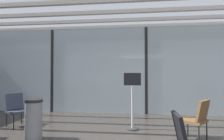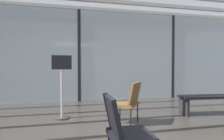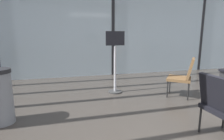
% 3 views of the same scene
% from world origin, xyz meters
% --- Properties ---
extents(glass_curtain_wall, '(14.00, 0.08, 3.10)m').
position_xyz_m(glass_curtain_wall, '(0.00, 5.20, 1.55)').
color(glass_curtain_wall, silver).
rests_on(glass_curtain_wall, ground).
extents(window_mullion_1, '(0.10, 0.12, 3.10)m').
position_xyz_m(window_mullion_1, '(0.00, 5.20, 1.55)').
color(window_mullion_1, black).
rests_on(window_mullion_1, ground).
extents(window_mullion_2, '(0.10, 0.12, 3.10)m').
position_xyz_m(window_mullion_2, '(3.50, 5.20, 1.55)').
color(window_mullion_2, black).
rests_on(window_mullion_2, ground).
extents(parked_airplane, '(11.41, 4.56, 4.56)m').
position_xyz_m(parked_airplane, '(-1.27, 11.10, 2.28)').
color(parked_airplane, '#B2BCD6').
rests_on(parked_airplane, ground).
extents(lounge_chair_3, '(0.71, 0.70, 0.87)m').
position_xyz_m(lounge_chair_3, '(0.92, 2.58, 0.49)').
color(lounge_chair_3, brown).
rests_on(lounge_chair_3, ground).
extents(lounge_chair_7, '(0.53, 0.49, 0.87)m').
position_xyz_m(lounge_chair_7, '(0.34, 1.00, 0.49)').
color(lounge_chair_7, black).
rests_on(lounge_chair_7, ground).
extents(trash_bin, '(0.38, 0.38, 0.86)m').
position_xyz_m(trash_bin, '(-2.57, 2.21, 0.43)').
color(trash_bin, slate).
rests_on(trash_bin, ground).
extents(info_sign, '(0.44, 0.32, 1.44)m').
position_xyz_m(info_sign, '(-0.46, 3.24, 0.68)').
color(info_sign, '#333333').
rests_on(info_sign, ground).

